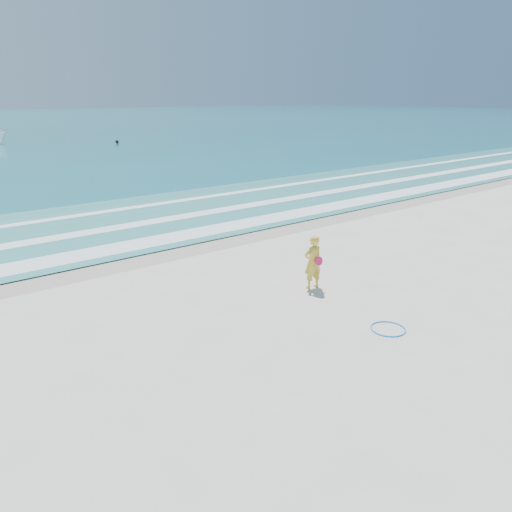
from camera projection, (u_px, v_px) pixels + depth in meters
ground at (359, 334)px, 12.18m from camera, size 400.00×400.00×0.00m
wet_sand at (175, 249)px, 18.88m from camera, size 400.00×2.40×0.00m
shallow at (119, 223)px, 22.59m from camera, size 400.00×10.00×0.01m
foam_near at (158, 240)px, 19.83m from camera, size 400.00×1.40×0.01m
foam_mid at (127, 226)px, 21.99m from camera, size 400.00×0.90×0.01m
foam_far at (98, 213)px, 24.44m from camera, size 400.00×0.60×0.01m
hoop at (388, 329)px, 12.43m from camera, size 1.12×1.12×0.03m
buoy at (117, 142)px, 58.76m from camera, size 0.40×0.40×0.40m
woman at (313, 262)px, 14.85m from camera, size 0.64×0.47×1.64m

